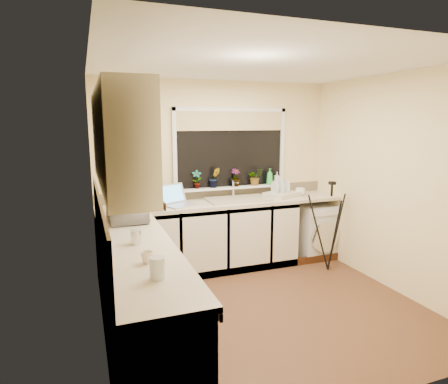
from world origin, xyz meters
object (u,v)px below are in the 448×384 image
steel_jar (136,237)px  cup_back (300,192)px  plant_c (235,177)px  microwave (127,205)px  plant_b (215,178)px  kettle (131,214)px  cup_left (147,257)px  soap_bottle_clear (277,178)px  laptop (177,200)px  plant_d (255,177)px  soap_bottle_green (270,176)px  plant_a (197,179)px  tripod (330,226)px  dish_rack (282,195)px  washing_machine (314,230)px  glass_jug (157,268)px

steel_jar → cup_back: bearing=29.9°
plant_c → microwave: bearing=-153.2°
plant_b → kettle: bearing=-143.0°
cup_left → soap_bottle_clear: bearing=44.0°
steel_jar → laptop: bearing=63.7°
microwave → plant_d: (1.82, 0.76, 0.11)m
laptop → soap_bottle_green: bearing=-14.5°
soap_bottle_clear → plant_b: bearing=-179.6°
plant_a → steel_jar: bearing=-121.9°
tripod → steel_jar: tripod is taller
microwave → dish_rack: bearing=-77.2°
dish_rack → plant_a: 1.19m
steel_jar → soap_bottle_clear: (2.19, 1.62, 0.17)m
soap_bottle_clear → tripod: bearing=-64.5°
dish_rack → microwave: size_ratio=0.78×
plant_b → plant_d: 0.59m
steel_jar → microwave: size_ratio=0.21×
plant_c → cup_left: bearing=-126.2°
washing_machine → cup_back: bearing=168.8°
laptop → plant_d: (1.16, 0.22, 0.20)m
steel_jar → plant_b: size_ratio=0.46×
washing_machine → plant_b: bearing=168.1°
plant_c → laptop: bearing=-164.9°
dish_rack → plant_c: size_ratio=1.85×
washing_machine → plant_c: plant_c is taller
plant_b → soap_bottle_green: size_ratio=1.18×
plant_a → plant_d: plant_a is taller
tripod → glass_jug: 3.03m
microwave → kettle: bearing=-175.0°
plant_c → cup_left: size_ratio=2.62×
washing_machine → laptop: 2.07m
dish_rack → tripod: bearing=-78.7°
soap_bottle_green → cup_left: bearing=-134.7°
washing_machine → laptop: bearing=177.2°
plant_a → plant_c: size_ratio=1.03×
plant_c → plant_d: 0.29m
plant_b → plant_c: plant_b is taller
washing_machine → soap_bottle_clear: soap_bottle_clear is taller
washing_machine → plant_b: plant_b is taller
steel_jar → soap_bottle_green: size_ratio=0.54×
cup_back → plant_a: bearing=171.7°
kettle → soap_bottle_green: size_ratio=0.85×
tripod → cup_back: size_ratio=8.68×
microwave → plant_b: bearing=-59.8°
steel_jar → plant_c: plant_c is taller
steel_jar → dish_rack: bearing=33.1°
tripod → plant_c: (-1.01, 0.78, 0.58)m
plant_b → soap_bottle_green: 0.81m
tripod → plant_d: bearing=115.3°
tripod → soap_bottle_green: 1.07m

